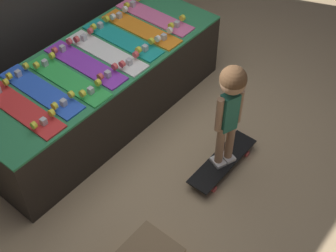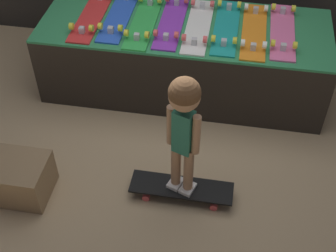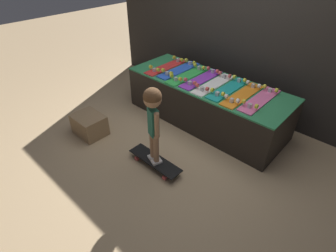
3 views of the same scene
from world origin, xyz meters
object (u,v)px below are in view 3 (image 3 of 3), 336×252
Objects in this scene: skateboard_white_on_rack at (214,84)px; storage_box at (90,125)px; skateboard_teal_on_rack at (229,88)px; skateboard_pink_on_rack at (260,99)px; child at (153,113)px; skateboard_orange_on_rack at (243,94)px; skateboard_blue_on_rack at (179,69)px; skateboard_purple_on_rack at (202,78)px; skateboard_red_on_rack at (167,66)px; skateboard_green_on_rack at (188,75)px; skateboard_on_floor at (155,161)px.

storage_box is (-1.06, -1.34, -0.49)m from skateboard_white_on_rack.
skateboard_pink_on_rack is at bearing 1.89° from skateboard_teal_on_rack.
skateboard_white_on_rack is 0.84× the size of child.
child is (-0.38, -1.19, 0.12)m from skateboard_orange_on_rack.
skateboard_blue_on_rack is 1.84× the size of storage_box.
skateboard_red_on_rack is at bearing -178.47° from skateboard_purple_on_rack.
child is 1.28m from storage_box.
skateboard_pink_on_rack is at bearing 0.95° from skateboard_purple_on_rack.
skateboard_purple_on_rack and skateboard_pink_on_rack have the same top height.
skateboard_white_on_rack is at bearing -179.53° from skateboard_orange_on_rack.
skateboard_orange_on_rack is at bearing 91.77° from child.
skateboard_purple_on_rack is (0.44, -0.02, 0.00)m from skateboard_blue_on_rack.
skateboard_purple_on_rack is 0.65m from skateboard_orange_on_rack.
skateboard_teal_on_rack and skateboard_pink_on_rack have the same top height.
child is at bearing -77.32° from skateboard_purple_on_rack.
skateboard_red_on_rack is at bearing 177.59° from skateboard_green_on_rack.
skateboard_on_floor is (-0.38, -1.19, -0.56)m from skateboard_orange_on_rack.
skateboard_blue_on_rack is at bearing 179.74° from skateboard_pink_on_rack.
skateboard_blue_on_rack is 1.00× the size of skateboard_purple_on_rack.
skateboard_teal_on_rack is 1.34m from skateboard_on_floor.
skateboard_teal_on_rack is at bearing 82.26° from skateboard_on_floor.
skateboard_teal_on_rack is at bearing 46.81° from storage_box.
child is (0.49, -1.17, 0.12)m from skateboard_green_on_rack.
skateboard_red_on_rack reaches higher than skateboard_on_floor.
storage_box is (-0.19, -1.35, -0.49)m from skateboard_red_on_rack.
child is at bearing -67.32° from skateboard_green_on_rack.
skateboard_white_on_rack and skateboard_teal_on_rack have the same top height.
skateboard_purple_on_rack is (0.65, 0.02, 0.00)m from skateboard_red_on_rack.
skateboard_orange_on_rack is at bearing 41.89° from storage_box.
storage_box is (-1.50, -1.34, -0.49)m from skateboard_orange_on_rack.
skateboard_white_on_rack is 1.00× the size of skateboard_teal_on_rack.
child is 2.20× the size of storage_box.
skateboard_on_floor is (0.71, -1.23, -0.56)m from skateboard_blue_on_rack.
skateboard_blue_on_rack and skateboard_white_on_rack have the same top height.
skateboard_purple_on_rack is at bearing 122.27° from child.
skateboard_teal_on_rack is (0.22, 0.02, 0.00)m from skateboard_white_on_rack.
skateboard_pink_on_rack is 1.11× the size of skateboard_on_floor.
skateboard_purple_on_rack is at bearing 178.27° from skateboard_orange_on_rack.
child reaches higher than skateboard_on_floor.
skateboard_on_floor is 0.75× the size of child.
skateboard_teal_on_rack is 1.93m from storage_box.
skateboard_purple_on_rack is 1.00× the size of skateboard_teal_on_rack.
skateboard_orange_on_rack is 1.11× the size of skateboard_on_floor.
skateboard_green_on_rack is at bearing -178.34° from skateboard_white_on_rack.
skateboard_purple_on_rack is at bearing 9.34° from skateboard_green_on_rack.
skateboard_blue_on_rack reaches higher than skateboard_on_floor.
skateboard_purple_on_rack is 0.84× the size of child.
skateboard_orange_on_rack is at bearing -171.09° from skateboard_pink_on_rack.
storage_box is (-1.12, -0.15, -0.61)m from child.
storage_box is (-1.72, -1.38, -0.49)m from skateboard_pink_on_rack.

